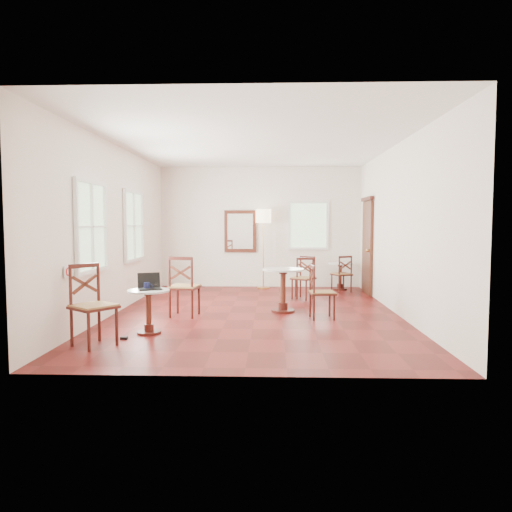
{
  "coord_description": "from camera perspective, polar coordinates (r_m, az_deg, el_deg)",
  "views": [
    {
      "loc": [
        0.29,
        -8.29,
        1.6
      ],
      "look_at": [
        0.0,
        0.3,
        1.0
      ],
      "focal_mm": 32.89,
      "sensor_mm": 36.0,
      "label": 1
    }
  ],
  "objects": [
    {
      "name": "cafe_table_mid",
      "position": [
        8.48,
        3.31,
        -3.56
      ],
      "size": [
        0.74,
        0.74,
        0.79
      ],
      "color": "#411610",
      "rests_on": "ground"
    },
    {
      "name": "room_shell",
      "position": [
        8.58,
        -0.41,
        5.93
      ],
      "size": [
        5.02,
        7.02,
        3.01
      ],
      "color": "white",
      "rests_on": "ground"
    },
    {
      "name": "laptop",
      "position": [
        7.03,
        -12.83,
        -3.48
      ],
      "size": [
        0.4,
        0.37,
        0.23
      ],
      "rotation": [
        0.0,
        0.0,
        0.37
      ],
      "color": "black",
      "rests_on": "cafe_table_near"
    },
    {
      "name": "chair_near_a",
      "position": [
        8.15,
        -8.75,
        -3.68
      ],
      "size": [
        0.54,
        0.54,
        1.04
      ],
      "rotation": [
        0.0,
        0.0,
        3.0
      ],
      "color": "#411610",
      "rests_on": "ground"
    },
    {
      "name": "chair_near_b",
      "position": [
        6.5,
        -19.27,
        -5.68
      ],
      "size": [
        0.69,
        0.69,
        1.07
      ],
      "rotation": [
        0.0,
        0.0,
        0.92
      ],
      "color": "#411610",
      "rests_on": "ground"
    },
    {
      "name": "chair_mid_b",
      "position": [
        7.95,
        7.87,
        -4.36
      ],
      "size": [
        0.46,
        0.46,
        0.9
      ],
      "rotation": [
        0.0,
        0.0,
        1.67
      ],
      "color": "#411610",
      "rests_on": "ground"
    },
    {
      "name": "navy_mug",
      "position": [
        6.99,
        -13.11,
        -3.58
      ],
      "size": [
        0.13,
        0.09,
        0.1
      ],
      "color": "black",
      "rests_on": "cafe_table_near"
    },
    {
      "name": "cafe_table_near",
      "position": [
        7.0,
        -12.93,
        -6.01
      ],
      "size": [
        0.61,
        0.61,
        0.64
      ],
      "color": "#411610",
      "rests_on": "ground"
    },
    {
      "name": "cafe_table_back",
      "position": [
        11.47,
        10.2,
        -2.07
      ],
      "size": [
        0.61,
        0.61,
        0.65
      ],
      "color": "#411610",
      "rests_on": "ground"
    },
    {
      "name": "power_adapter",
      "position": [
        6.81,
        -15.77,
        -9.59
      ],
      "size": [
        0.09,
        0.06,
        0.04
      ],
      "primitive_type": "cube",
      "color": "black",
      "rests_on": "ground"
    },
    {
      "name": "chair_back_b",
      "position": [
        9.98,
        5.85,
        -2.64
      ],
      "size": [
        0.58,
        0.58,
        0.9
      ],
      "rotation": [
        0.0,
        0.0,
        -0.6
      ],
      "color": "#411610",
      "rests_on": "ground"
    },
    {
      "name": "chair_mid_a",
      "position": [
        10.07,
        5.89,
        -2.65
      ],
      "size": [
        0.42,
        0.42,
        0.88
      ],
      "rotation": [
        0.0,
        0.0,
        3.17
      ],
      "color": "#411610",
      "rests_on": "ground"
    },
    {
      "name": "water_glass",
      "position": [
        7.04,
        -12.09,
        -3.55
      ],
      "size": [
        0.06,
        0.06,
        0.09
      ],
      "primitive_type": "cylinder",
      "color": "white",
      "rests_on": "cafe_table_near"
    },
    {
      "name": "ground",
      "position": [
        8.45,
        -0.07,
        -6.92
      ],
      "size": [
        7.0,
        7.0,
        0.0
      ],
      "primitive_type": "plane",
      "color": "#59110F",
      "rests_on": "ground"
    },
    {
      "name": "floor_lamp",
      "position": [
        11.44,
        0.91,
        4.22
      ],
      "size": [
        0.38,
        0.38,
        1.94
      ],
      "color": "#BF8C3F",
      "rests_on": "ground"
    },
    {
      "name": "chair_back_a",
      "position": [
        11.08,
        10.41,
        -2.15
      ],
      "size": [
        0.52,
        0.52,
        0.86
      ],
      "rotation": [
        0.0,
        0.0,
        3.55
      ],
      "color": "#411610",
      "rests_on": "ground"
    },
    {
      "name": "mouse",
      "position": [
        7.08,
        -13.09,
        -3.77
      ],
      "size": [
        0.1,
        0.08,
        0.03
      ],
      "primitive_type": "ellipsoid",
      "rotation": [
        0.0,
        0.0,
        0.39
      ],
      "color": "black",
      "rests_on": "cafe_table_near"
    }
  ]
}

